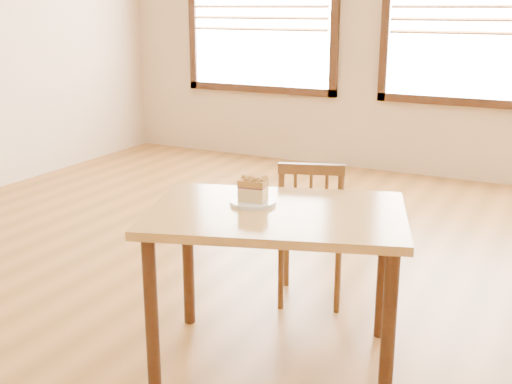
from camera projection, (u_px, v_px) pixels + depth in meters
ground at (238, 371)px, 2.97m from camera, size 8.00×8.00×0.00m
cafe_table_main at (276, 232)px, 2.89m from camera, size 1.32×1.08×0.75m
cafe_chair_main at (311, 230)px, 3.56m from camera, size 0.49×0.49×0.85m
plate at (253, 202)px, 2.95m from camera, size 0.21×0.21×0.02m
cake_slice at (253, 188)px, 2.93m from camera, size 0.14×0.11×0.12m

